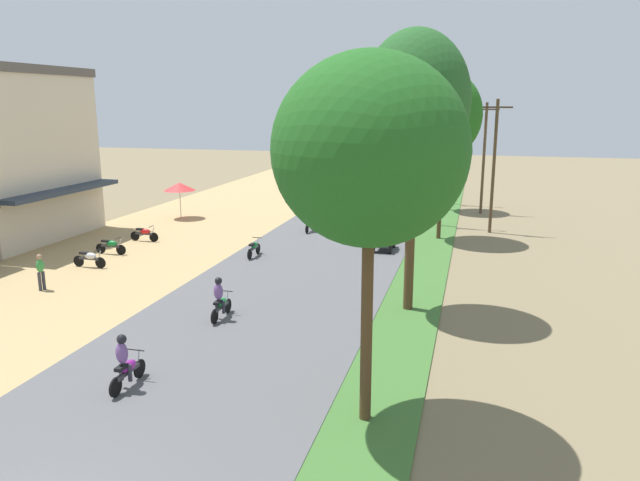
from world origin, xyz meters
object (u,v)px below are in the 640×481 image
(median_tree_nearest, at_px, (370,151))
(car_hatchback_charcoal, at_px, (384,238))
(vendor_umbrella, at_px, (179,187))
(median_tree_third, at_px, (444,115))
(median_tree_second, at_px, (415,104))
(motorbike_ahead_second, at_px, (220,299))
(pedestrian_on_shoulder, at_px, (41,270))
(streetlamp_near, at_px, (443,163))
(motorbike_ahead_third, at_px, (254,247))
(parked_motorbike_fourth, at_px, (111,245))
(median_tree_fourth, at_px, (446,106))
(parked_motorbike_fifth, at_px, (145,233))
(streetlamp_mid, at_px, (449,150))
(utility_pole_far, at_px, (494,164))
(car_van_white, at_px, (325,199))
(utility_pole_near, at_px, (484,156))
(parked_motorbike_third, at_px, (90,258))
(motorbike_ahead_fourth, at_px, (309,220))
(motorbike_foreground_rider, at_px, (125,363))

(median_tree_nearest, height_order, car_hatchback_charcoal, median_tree_nearest)
(vendor_umbrella, distance_m, median_tree_third, 18.89)
(vendor_umbrella, bearing_deg, median_tree_second, -40.36)
(car_hatchback_charcoal, distance_m, motorbike_ahead_second, 13.07)
(pedestrian_on_shoulder, xyz_separation_m, streetlamp_near, (15.92, 18.72, 3.22))
(motorbike_ahead_third, bearing_deg, parked_motorbike_fourth, -169.24)
(vendor_umbrella, xyz_separation_m, median_tree_nearest, (17.64, -23.89, 4.64))
(median_tree_second, bearing_deg, median_tree_fourth, 90.21)
(parked_motorbike_fifth, distance_m, vendor_umbrella, 7.50)
(streetlamp_mid, distance_m, utility_pole_far, 10.86)
(parked_motorbike_fifth, height_order, car_van_white, car_van_white)
(motorbike_ahead_second, bearing_deg, streetlamp_near, 71.05)
(streetlamp_mid, relative_size, motorbike_ahead_third, 4.15)
(median_tree_second, relative_size, car_hatchback_charcoal, 5.32)
(median_tree_nearest, distance_m, motorbike_ahead_second, 10.68)
(median_tree_third, height_order, utility_pole_far, median_tree_third)
(vendor_umbrella, bearing_deg, utility_pole_near, 20.30)
(utility_pole_far, bearing_deg, parked_motorbike_third, -144.47)
(pedestrian_on_shoulder, relative_size, car_hatchback_charcoal, 0.81)
(streetlamp_mid, distance_m, motorbike_ahead_second, 30.30)
(parked_motorbike_fourth, height_order, pedestrian_on_shoulder, pedestrian_on_shoulder)
(parked_motorbike_fourth, height_order, parked_motorbike_fifth, same)
(median_tree_third, xyz_separation_m, car_hatchback_charcoal, (-2.73, -3.83, -6.59))
(motorbike_ahead_third, bearing_deg, streetlamp_mid, 65.85)
(pedestrian_on_shoulder, xyz_separation_m, median_tree_nearest, (15.61, -7.15, 5.98))
(parked_motorbike_fifth, distance_m, median_tree_third, 18.79)
(pedestrian_on_shoulder, xyz_separation_m, median_tree_third, (16.08, 14.81, 6.37))
(car_hatchback_charcoal, bearing_deg, vendor_umbrella, 159.44)
(motorbike_ahead_second, bearing_deg, median_tree_third, 66.42)
(streetlamp_near, xyz_separation_m, streetlamp_mid, (0.00, 9.21, 0.20))
(median_tree_fourth, bearing_deg, median_tree_third, -87.55)
(motorbike_ahead_fourth, bearing_deg, median_tree_nearest, -70.77)
(parked_motorbike_fourth, height_order, median_tree_fourth, median_tree_fourth)
(parked_motorbike_fifth, height_order, streetlamp_near, streetlamp_near)
(median_tree_second, xyz_separation_m, motorbike_ahead_third, (-8.83, 6.13, -7.44))
(motorbike_ahead_fourth, bearing_deg, median_tree_third, 1.64)
(median_tree_fourth, distance_m, car_van_white, 11.31)
(streetlamp_mid, relative_size, utility_pole_near, 0.93)
(utility_pole_near, height_order, utility_pole_far, utility_pole_far)
(median_tree_nearest, relative_size, median_tree_second, 0.86)
(utility_pole_near, xyz_separation_m, motorbike_foreground_rider, (-9.84, -31.59, -3.37))
(car_hatchback_charcoal, bearing_deg, motorbike_ahead_fourth, 145.84)
(motorbike_ahead_fourth, bearing_deg, median_tree_second, -59.25)
(streetlamp_near, xyz_separation_m, motorbike_ahead_fourth, (-7.88, -4.15, -3.33))
(car_hatchback_charcoal, xyz_separation_m, motorbike_ahead_second, (-4.33, -12.34, 0.11))
(streetlamp_near, height_order, motorbike_foreground_rider, streetlamp_near)
(motorbike_ahead_third, bearing_deg, utility_pole_near, 54.84)
(parked_motorbike_fourth, bearing_deg, motorbike_foreground_rider, -55.10)
(parked_motorbike_fourth, height_order, utility_pole_far, utility_pole_far)
(utility_pole_far, bearing_deg, car_van_white, 159.84)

